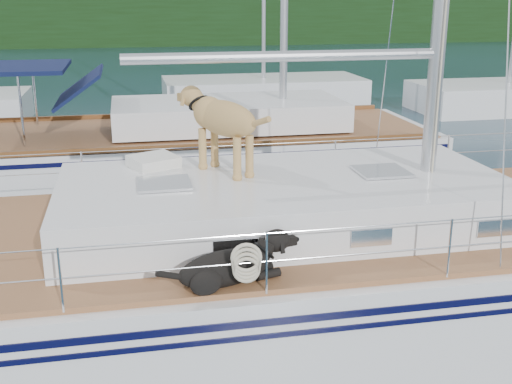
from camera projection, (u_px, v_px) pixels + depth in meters
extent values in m
plane|color=black|center=(219.00, 324.00, 7.86)|extent=(120.00, 120.00, 0.00)
cube|color=black|center=(133.00, 6.00, 49.10)|extent=(90.00, 3.00, 6.00)
cube|color=#595147|center=(134.00, 37.00, 50.93)|extent=(92.00, 1.00, 1.20)
cube|color=silver|center=(219.00, 286.00, 7.71)|extent=(12.00, 3.80, 1.40)
cube|color=#9A643D|center=(218.00, 230.00, 7.50)|extent=(11.52, 3.50, 0.06)
cube|color=silver|center=(284.00, 201.00, 7.56)|extent=(5.20, 2.50, 0.55)
cylinder|color=silver|center=(286.00, 56.00, 7.07)|extent=(3.60, 0.12, 0.12)
cylinder|color=silver|center=(245.00, 235.00, 5.69)|extent=(10.56, 0.01, 0.01)
cylinder|color=silver|center=(199.00, 147.00, 8.96)|extent=(10.56, 0.01, 0.01)
cube|color=blue|center=(205.00, 192.00, 8.73)|extent=(0.78, 0.67, 0.05)
cube|color=silver|center=(154.00, 162.00, 7.95)|extent=(0.69, 0.64, 0.14)
torus|color=beige|center=(246.00, 258.00, 5.71)|extent=(0.36, 0.15, 0.35)
cube|color=silver|center=(173.00, 162.00, 13.64)|extent=(11.00, 3.50, 1.30)
cube|color=#9A643D|center=(172.00, 132.00, 13.45)|extent=(10.56, 3.29, 0.06)
cube|color=silver|center=(228.00, 113.00, 13.58)|extent=(4.80, 2.30, 0.55)
cube|color=#0F1740|center=(3.00, 68.00, 12.42)|extent=(2.40, 2.30, 0.08)
cube|color=silver|center=(263.00, 93.00, 23.48)|extent=(7.20, 3.00, 1.10)
cube|color=silver|center=(507.00, 99.00, 22.20)|extent=(6.40, 3.00, 1.10)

